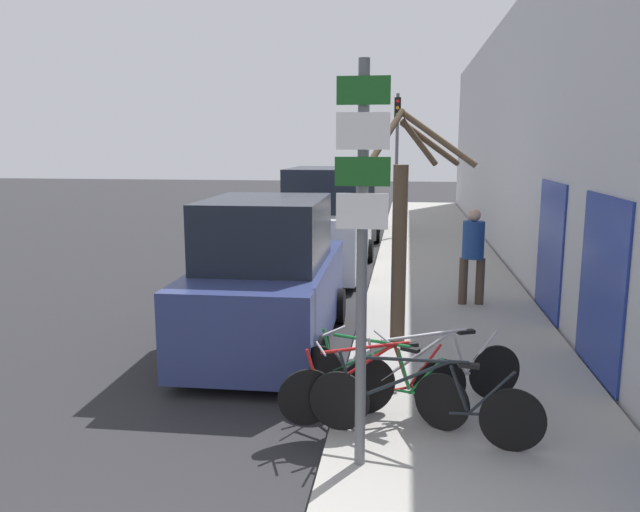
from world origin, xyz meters
The scene contains 14 objects.
ground_plane centered at (0.00, 11.20, 0.00)m, with size 80.00×80.00×0.00m, color #28282B.
sidewalk_curb centered at (2.60, 14.00, 0.07)m, with size 3.20×32.00×0.15m.
building_facade centered at (4.35, 13.92, 3.23)m, with size 0.23×32.00×6.50m.
signpost centered at (1.37, 2.81, 2.21)m, with size 0.48×0.12×3.65m.
bicycle_0 centered at (1.96, 3.38, 0.53)m, with size 2.34×0.48×0.88m.
bicycle_1 centered at (1.45, 3.81, 0.52)m, with size 2.00×0.79×0.86m.
bicycle_2 centered at (1.49, 4.00, 0.52)m, with size 1.89×1.04×0.84m.
bicycle_3 centered at (2.09, 4.24, 0.53)m, with size 2.05×0.91×0.89m.
parked_car_0 centered at (-0.32, 6.51, 1.03)m, with size 2.17×4.48×2.31m.
parked_car_1 centered at (-0.17, 12.30, 1.14)m, with size 2.11×4.82×2.55m.
parked_car_2 centered at (-0.08, 18.31, 0.99)m, with size 2.04×4.17×2.20m.
pedestrian_near centered at (2.98, 9.03, 1.19)m, with size 0.47×0.40×1.79m.
street_tree centered at (1.71, 6.55, 1.84)m, with size 1.54×1.61×3.45m.
traffic_light centered at (1.40, 17.34, 3.03)m, with size 0.20×0.30×4.50m.
Camera 1 is at (1.75, -2.58, 3.09)m, focal length 35.00 mm.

